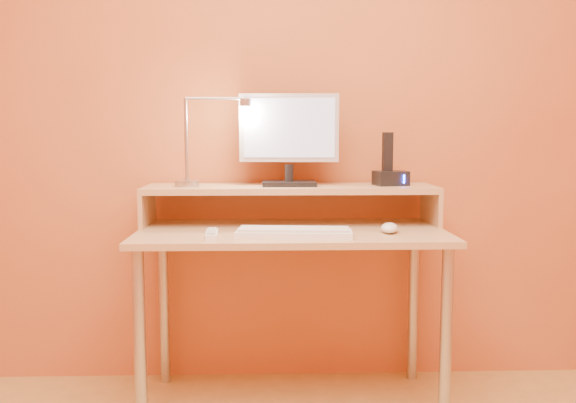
{
  "coord_description": "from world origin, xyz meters",
  "views": [
    {
      "loc": [
        -0.09,
        -1.18,
        1.1
      ],
      "look_at": [
        -0.02,
        1.13,
        0.84
      ],
      "focal_mm": 37.95,
      "sensor_mm": 36.0,
      "label": 1
    }
  ],
  "objects_px": {
    "monitor_panel": "(289,128)",
    "mouse": "(390,228)",
    "keyboard": "(294,234)",
    "remote_control": "(212,234)",
    "lamp_base": "(187,183)",
    "phone_dock": "(391,178)"
  },
  "relations": [
    {
      "from": "monitor_panel",
      "to": "mouse",
      "type": "bearing_deg",
      "value": -30.01
    },
    {
      "from": "keyboard",
      "to": "remote_control",
      "type": "height_order",
      "value": "keyboard"
    },
    {
      "from": "monitor_panel",
      "to": "keyboard",
      "type": "relative_size",
      "value": 0.97
    },
    {
      "from": "lamp_base",
      "to": "remote_control",
      "type": "height_order",
      "value": "lamp_base"
    },
    {
      "from": "phone_dock",
      "to": "keyboard",
      "type": "distance_m",
      "value": 0.55
    },
    {
      "from": "lamp_base",
      "to": "mouse",
      "type": "distance_m",
      "value": 0.83
    },
    {
      "from": "monitor_panel",
      "to": "remote_control",
      "type": "xyz_separation_m",
      "value": [
        -0.29,
        -0.32,
        -0.39
      ]
    },
    {
      "from": "phone_dock",
      "to": "lamp_base",
      "type": "bearing_deg",
      "value": 169.77
    },
    {
      "from": "phone_dock",
      "to": "remote_control",
      "type": "distance_m",
      "value": 0.8
    },
    {
      "from": "keyboard",
      "to": "remote_control",
      "type": "distance_m",
      "value": 0.3
    },
    {
      "from": "monitor_panel",
      "to": "mouse",
      "type": "distance_m",
      "value": 0.59
    },
    {
      "from": "phone_dock",
      "to": "mouse",
      "type": "height_order",
      "value": "phone_dock"
    },
    {
      "from": "phone_dock",
      "to": "mouse",
      "type": "distance_m",
      "value": 0.3
    },
    {
      "from": "phone_dock",
      "to": "keyboard",
      "type": "xyz_separation_m",
      "value": [
        -0.42,
        -0.31,
        -0.18
      ]
    },
    {
      "from": "remote_control",
      "to": "monitor_panel",
      "type": "bearing_deg",
      "value": 44.61
    },
    {
      "from": "mouse",
      "to": "remote_control",
      "type": "bearing_deg",
      "value": -161.56
    },
    {
      "from": "lamp_base",
      "to": "phone_dock",
      "type": "relative_size",
      "value": 0.77
    },
    {
      "from": "lamp_base",
      "to": "phone_dock",
      "type": "bearing_deg",
      "value": 2.04
    },
    {
      "from": "keyboard",
      "to": "monitor_panel",
      "type": "bearing_deg",
      "value": 96.22
    },
    {
      "from": "keyboard",
      "to": "mouse",
      "type": "distance_m",
      "value": 0.37
    },
    {
      "from": "mouse",
      "to": "remote_control",
      "type": "distance_m",
      "value": 0.67
    },
    {
      "from": "lamp_base",
      "to": "keyboard",
      "type": "relative_size",
      "value": 0.24
    }
  ]
}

